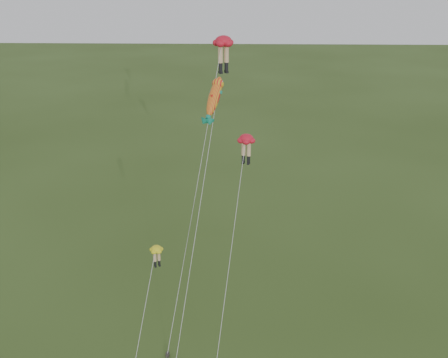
{
  "coord_description": "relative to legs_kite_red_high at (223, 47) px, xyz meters",
  "views": [
    {
      "loc": [
        3.19,
        -27.23,
        25.71
      ],
      "look_at": [
        2.24,
        6.0,
        11.29
      ],
      "focal_mm": 40.0,
      "sensor_mm": 36.0,
      "label": 1
    }
  ],
  "objects": [
    {
      "name": "legs_kite_red_mid",
      "position": [
        1.78,
        -6.1,
        -5.85
      ],
      "size": [
        3.03,
        10.43,
        14.74
      ],
      "rotation": [
        0.0,
        0.0,
        -0.36
      ],
      "color": "red",
      "rests_on": "ground"
    },
    {
      "name": "ground",
      "position": [
        -1.99,
        -11.9,
        -19.8
      ],
      "size": [
        300.0,
        300.0,
        0.0
      ],
      "primitive_type": "plane",
      "color": "#2F4418",
      "rests_on": "ground"
    },
    {
      "name": "fish_kite",
      "position": [
        -0.52,
        -3.99,
        -3.0
      ],
      "size": [
        3.46,
        12.0,
        18.41
      ],
      "rotation": [
        0.85,
        0.0,
        -0.37
      ],
      "color": "gold",
      "rests_on": "ground"
    },
    {
      "name": "legs_kite_yellow",
      "position": [
        -4.23,
        -10.73,
        -12.19
      ],
      "size": [
        2.14,
        6.58,
        8.33
      ],
      "rotation": [
        0.0,
        0.0,
        0.47
      ],
      "color": "yellow",
      "rests_on": "ground"
    },
    {
      "name": "legs_kite_red_high",
      "position": [
        0.0,
        0.0,
        0.0
      ],
      "size": [
        4.92,
        13.16,
        20.65
      ],
      "rotation": [
        0.0,
        0.0,
        0.52
      ],
      "color": "red",
      "rests_on": "ground"
    }
  ]
}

